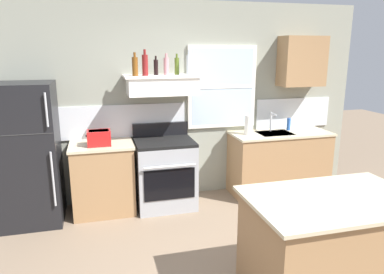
{
  "coord_description": "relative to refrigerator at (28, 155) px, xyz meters",
  "views": [
    {
      "loc": [
        -1.06,
        -2.62,
        2.07
      ],
      "look_at": [
        -0.05,
        1.2,
        1.1
      ],
      "focal_mm": 33.58,
      "sensor_mm": 36.0,
      "label": 1
    }
  ],
  "objects": [
    {
      "name": "kitchen_island",
      "position": [
        2.63,
        -2.16,
        -0.39
      ],
      "size": [
        1.4,
        0.9,
        0.91
      ],
      "color": "#9E754C",
      "rests_on": "ground_plane"
    },
    {
      "name": "bottle_clear_tall",
      "position": [
        1.99,
        0.06,
        1.03
      ],
      "size": [
        0.06,
        0.06,
        0.31
      ],
      "color": "silver",
      "rests_on": "range_hood_shelf"
    },
    {
      "name": "bottle_amber_wine",
      "position": [
        1.31,
        0.06,
        1.02
      ],
      "size": [
        0.07,
        0.07,
        0.29
      ],
      "color": "brown",
      "rests_on": "range_hood_shelf"
    },
    {
      "name": "paper_towel_roll",
      "position": [
        2.85,
        0.06,
        0.19
      ],
      "size": [
        0.11,
        0.11,
        0.27
      ],
      "primitive_type": "cylinder",
      "color": "white",
      "rests_on": "counter_right_with_sink"
    },
    {
      "name": "refrigerator",
      "position": [
        0.0,
        0.0,
        0.0
      ],
      "size": [
        0.7,
        0.72,
        1.7
      ],
      "color": "black",
      "rests_on": "ground_plane"
    },
    {
      "name": "stove_range",
      "position": [
        1.65,
        0.02,
        -0.39
      ],
      "size": [
        0.76,
        0.69,
        1.09
      ],
      "color": "#9EA0A5",
      "rests_on": "ground_plane"
    },
    {
      "name": "back_wall",
      "position": [
        1.93,
        0.39,
        0.5
      ],
      "size": [
        5.4,
        0.11,
        2.7
      ],
      "color": "gray",
      "rests_on": "ground_plane"
    },
    {
      "name": "toaster",
      "position": [
        0.83,
        -0.02,
        0.16
      ],
      "size": [
        0.3,
        0.2,
        0.19
      ],
      "color": "red",
      "rests_on": "counter_left_of_stove"
    },
    {
      "name": "sink_faucet",
      "position": [
        3.25,
        0.16,
        0.23
      ],
      "size": [
        0.03,
        0.17,
        0.28
      ],
      "color": "silver",
      "rests_on": "counter_right_with_sink"
    },
    {
      "name": "dish_soap_bottle",
      "position": [
        3.53,
        0.16,
        0.15
      ],
      "size": [
        0.06,
        0.06,
        0.18
      ],
      "primitive_type": "cylinder",
      "color": "blue",
      "rests_on": "counter_right_with_sink"
    },
    {
      "name": "bottle_rose_pink",
      "position": [
        1.72,
        0.17,
        1.01
      ],
      "size": [
        0.07,
        0.07,
        0.27
      ],
      "color": "#C67F84",
      "rests_on": "range_hood_shelf"
    },
    {
      "name": "bottle_balsamic_dark",
      "position": [
        1.59,
        0.16,
        1.0
      ],
      "size": [
        0.06,
        0.06,
        0.24
      ],
      "color": "black",
      "rests_on": "range_hood_shelf"
    },
    {
      "name": "range_hood_shelf",
      "position": [
        1.65,
        0.12,
        0.77
      ],
      "size": [
        0.96,
        0.52,
        0.24
      ],
      "color": "white"
    },
    {
      "name": "bottle_olive_oil_square",
      "position": [
        1.86,
        0.18,
        1.01
      ],
      "size": [
        0.06,
        0.06,
        0.27
      ],
      "color": "#4C601E",
      "rests_on": "range_hood_shelf"
    },
    {
      "name": "counter_left_of_stove",
      "position": [
        0.85,
        0.06,
        -0.39
      ],
      "size": [
        0.79,
        0.63,
        0.91
      ],
      "color": "#9E754C",
      "rests_on": "ground_plane"
    },
    {
      "name": "upper_cabinet_right",
      "position": [
        3.7,
        0.2,
        1.05
      ],
      "size": [
        0.64,
        0.32,
        0.7
      ],
      "color": "#9E754C"
    },
    {
      "name": "bottle_red_label_wine",
      "position": [
        1.44,
        0.09,
        1.03
      ],
      "size": [
        0.07,
        0.07,
        0.32
      ],
      "color": "maroon",
      "rests_on": "range_hood_shelf"
    },
    {
      "name": "counter_right_with_sink",
      "position": [
        3.35,
        0.06,
        -0.39
      ],
      "size": [
        1.43,
        0.63,
        0.91
      ],
      "color": "#9E754C",
      "rests_on": "ground_plane"
    }
  ]
}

